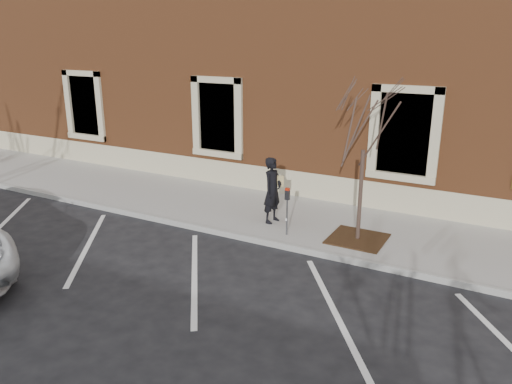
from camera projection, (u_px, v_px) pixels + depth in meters
The scene contains 9 objects.
ground at pixel (245, 239), 12.66m from camera, with size 120.00×120.00×0.00m, color #28282B.
sidewalk_near at pixel (275, 216), 14.10m from camera, with size 40.00×3.50×0.15m, color #9E9A94.
curb_near at pixel (244, 237), 12.60m from camera, with size 40.00×0.12×0.15m, color #9E9E99.
parking_stripes at pixel (194, 274), 10.82m from camera, with size 28.00×4.40×0.01m, color silver, non-canonical shape.
building_civic at pixel (351, 63), 17.95m from camera, with size 40.00×8.62×8.00m.
man at pixel (273, 190), 13.19m from camera, with size 0.65×0.42×1.77m, color black.
parking_meter at pixel (287, 203), 12.32m from camera, with size 0.11×0.09×1.23m.
tree_grate at pixel (357, 239), 12.29m from camera, with size 1.33×1.33×0.03m, color #3A2812.
sapling at pixel (365, 124), 11.43m from camera, with size 2.45×2.45×4.09m.
Camera 1 is at (5.84, -10.15, 4.96)m, focal length 35.00 mm.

